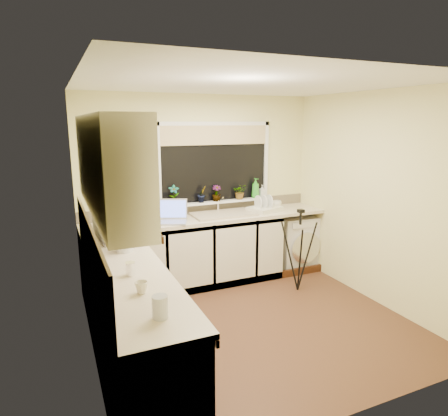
% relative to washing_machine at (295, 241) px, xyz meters
% --- Properties ---
extents(floor, '(3.20, 3.20, 0.00)m').
position_rel_washing_machine_xyz_m(floor, '(-1.36, -1.25, -0.38)').
color(floor, '#4F2D1F').
rests_on(floor, ground).
extents(ceiling, '(3.20, 3.20, 0.00)m').
position_rel_washing_machine_xyz_m(ceiling, '(-1.36, -1.25, 2.07)').
color(ceiling, white).
rests_on(ceiling, ground).
extents(wall_back, '(3.20, 0.00, 3.20)m').
position_rel_washing_machine_xyz_m(wall_back, '(-1.36, 0.25, 0.84)').
color(wall_back, beige).
rests_on(wall_back, ground).
extents(wall_front, '(3.20, 0.00, 3.20)m').
position_rel_washing_machine_xyz_m(wall_front, '(-1.36, -2.75, 0.84)').
color(wall_front, beige).
rests_on(wall_front, ground).
extents(wall_left, '(0.00, 3.00, 3.00)m').
position_rel_washing_machine_xyz_m(wall_left, '(-2.96, -1.25, 0.84)').
color(wall_left, beige).
rests_on(wall_left, ground).
extents(wall_right, '(0.00, 3.00, 3.00)m').
position_rel_washing_machine_xyz_m(wall_right, '(0.24, -1.25, 0.84)').
color(wall_right, beige).
rests_on(wall_right, ground).
extents(base_cabinet_back, '(2.55, 0.60, 0.86)m').
position_rel_washing_machine_xyz_m(base_cabinet_back, '(-1.69, -0.05, 0.05)').
color(base_cabinet_back, silver).
rests_on(base_cabinet_back, floor).
extents(base_cabinet_left, '(0.54, 2.40, 0.86)m').
position_rel_washing_machine_xyz_m(base_cabinet_left, '(-2.66, -1.55, 0.05)').
color(base_cabinet_left, silver).
rests_on(base_cabinet_left, floor).
extents(worktop_back, '(3.20, 0.60, 0.04)m').
position_rel_washing_machine_xyz_m(worktop_back, '(-1.36, -0.05, 0.50)').
color(worktop_back, beige).
rests_on(worktop_back, base_cabinet_back).
extents(worktop_left, '(0.60, 2.40, 0.04)m').
position_rel_washing_machine_xyz_m(worktop_left, '(-2.66, -1.55, 0.50)').
color(worktop_left, beige).
rests_on(worktop_left, base_cabinet_left).
extents(upper_cabinet, '(0.28, 1.90, 0.70)m').
position_rel_washing_machine_xyz_m(upper_cabinet, '(-2.80, -1.70, 1.42)').
color(upper_cabinet, silver).
rests_on(upper_cabinet, wall_left).
extents(splashback_left, '(0.02, 2.40, 0.45)m').
position_rel_washing_machine_xyz_m(splashback_left, '(-2.95, -1.55, 0.74)').
color(splashback_left, beige).
rests_on(splashback_left, wall_left).
extents(splashback_back, '(3.20, 0.02, 0.14)m').
position_rel_washing_machine_xyz_m(splashback_back, '(-1.36, 0.24, 0.59)').
color(splashback_back, beige).
rests_on(splashback_back, wall_back).
extents(window_glass, '(1.50, 0.02, 1.00)m').
position_rel_washing_machine_xyz_m(window_glass, '(-1.16, 0.24, 1.17)').
color(window_glass, black).
rests_on(window_glass, wall_back).
extents(window_blind, '(1.50, 0.02, 0.25)m').
position_rel_washing_machine_xyz_m(window_blind, '(-1.16, 0.21, 1.54)').
color(window_blind, tan).
rests_on(window_blind, wall_back).
extents(windowsill, '(1.60, 0.14, 0.03)m').
position_rel_washing_machine_xyz_m(windowsill, '(-1.16, 0.18, 0.65)').
color(windowsill, white).
rests_on(windowsill, wall_back).
extents(sink, '(0.82, 0.46, 0.03)m').
position_rel_washing_machine_xyz_m(sink, '(-1.16, -0.05, 0.53)').
color(sink, tan).
rests_on(sink, worktop_back).
extents(faucet, '(0.03, 0.03, 0.24)m').
position_rel_washing_machine_xyz_m(faucet, '(-1.16, 0.13, 0.64)').
color(faucet, silver).
rests_on(faucet, worktop_back).
extents(washing_machine, '(0.57, 0.56, 0.77)m').
position_rel_washing_machine_xyz_m(washing_machine, '(0.00, 0.00, 0.00)').
color(washing_machine, silver).
rests_on(washing_machine, floor).
extents(laptop, '(0.45, 0.43, 0.27)m').
position_rel_washing_machine_xyz_m(laptop, '(-1.88, -0.11, 0.59)').
color(laptop, '#A1A1A8').
rests_on(laptop, worktop_back).
extents(kettle, '(0.16, 0.16, 0.21)m').
position_rel_washing_machine_xyz_m(kettle, '(-2.61, -1.03, 0.62)').
color(kettle, silver).
rests_on(kettle, worktop_left).
extents(dish_rack, '(0.51, 0.44, 0.06)m').
position_rel_washing_machine_xyz_m(dish_rack, '(-0.56, -0.08, 0.55)').
color(dish_rack, beige).
rests_on(dish_rack, worktop_back).
extents(tripod, '(0.52, 0.52, 1.05)m').
position_rel_washing_machine_xyz_m(tripod, '(-0.43, -0.74, 0.14)').
color(tripod, black).
rests_on(tripod, floor).
extents(glass_jug, '(0.10, 0.10, 0.15)m').
position_rel_washing_machine_xyz_m(glass_jug, '(-2.63, -2.43, 0.59)').
color(glass_jug, silver).
rests_on(glass_jug, worktop_left).
extents(steel_jar, '(0.08, 0.08, 0.11)m').
position_rel_washing_machine_xyz_m(steel_jar, '(-2.67, -1.65, 0.57)').
color(steel_jar, white).
rests_on(steel_jar, worktop_left).
extents(microwave, '(0.44, 0.62, 0.33)m').
position_rel_washing_machine_xyz_m(microwave, '(-2.60, -0.54, 0.68)').
color(microwave, white).
rests_on(microwave, worktop_left).
extents(plant_a, '(0.15, 0.11, 0.26)m').
position_rel_washing_machine_xyz_m(plant_a, '(-1.77, 0.16, 0.79)').
color(plant_a, '#999999').
rests_on(plant_a, windowsill).
extents(plant_b, '(0.15, 0.14, 0.22)m').
position_rel_washing_machine_xyz_m(plant_b, '(-1.39, 0.15, 0.78)').
color(plant_b, '#999999').
rests_on(plant_b, windowsill).
extents(plant_c, '(0.14, 0.14, 0.21)m').
position_rel_washing_machine_xyz_m(plant_c, '(-1.18, 0.16, 0.77)').
color(plant_c, '#999999').
rests_on(plant_c, windowsill).
extents(plant_d, '(0.24, 0.23, 0.21)m').
position_rel_washing_machine_xyz_m(plant_d, '(-0.82, 0.15, 0.77)').
color(plant_d, '#999999').
rests_on(plant_d, windowsill).
extents(soap_bottle_green, '(0.14, 0.14, 0.28)m').
position_rel_washing_machine_xyz_m(soap_bottle_green, '(-0.58, 0.15, 0.80)').
color(soap_bottle_green, green).
rests_on(soap_bottle_green, windowsill).
extents(soap_bottle_clear, '(0.08, 0.08, 0.17)m').
position_rel_washing_machine_xyz_m(soap_bottle_clear, '(-0.47, 0.17, 0.75)').
color(soap_bottle_clear, '#999999').
rests_on(soap_bottle_clear, windowsill).
extents(cup_back, '(0.16, 0.16, 0.11)m').
position_rel_washing_machine_xyz_m(cup_back, '(-0.31, 0.03, 0.57)').
color(cup_back, silver).
rests_on(cup_back, worktop_back).
extents(cup_left, '(0.11, 0.11, 0.09)m').
position_rel_washing_machine_xyz_m(cup_left, '(-2.66, -2.02, 0.56)').
color(cup_left, beige).
rests_on(cup_left, worktop_left).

